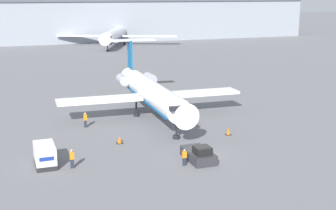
# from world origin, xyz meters

# --- Properties ---
(ground_plane) EXTENTS (600.00, 600.00, 0.00)m
(ground_plane) POSITION_xyz_m (0.00, 0.00, 0.00)
(ground_plane) COLOR slate
(terminal_building) EXTENTS (180.00, 16.80, 14.39)m
(terminal_building) POSITION_xyz_m (0.00, 120.00, 7.22)
(terminal_building) COLOR #8C939E
(terminal_building) RESTS_ON ground
(airplane_main) EXTENTS (24.52, 26.29, 9.12)m
(airplane_main) POSITION_xyz_m (0.47, 17.41, 3.36)
(airplane_main) COLOR white
(airplane_main) RESTS_ON ground
(pushback_tug) EXTENTS (2.17, 4.40, 1.67)m
(pushback_tug) POSITION_xyz_m (-0.33, 0.03, 0.61)
(pushback_tug) COLOR #2D2D33
(pushback_tug) RESTS_ON ground
(luggage_cart) EXTENTS (1.86, 3.66, 2.04)m
(luggage_cart) POSITION_xyz_m (-14.58, 3.75, 1.02)
(luggage_cart) COLOR #232326
(luggage_cart) RESTS_ON ground
(worker_near_tug) EXTENTS (0.40, 0.24, 1.62)m
(worker_near_tug) POSITION_xyz_m (-2.17, -0.81, 0.84)
(worker_near_tug) COLOR #232838
(worker_near_tug) RESTS_ON ground
(worker_by_wing) EXTENTS (0.40, 0.26, 1.86)m
(worker_by_wing) POSITION_xyz_m (-8.66, 15.32, 0.99)
(worker_by_wing) COLOR #232838
(worker_by_wing) RESTS_ON ground
(worker_on_apron) EXTENTS (0.40, 0.26, 1.83)m
(worker_on_apron) POSITION_xyz_m (-12.28, 2.12, 0.97)
(worker_on_apron) COLOR #232838
(worker_on_apron) RESTS_ON ground
(traffic_cone_left) EXTENTS (0.69, 0.69, 0.83)m
(traffic_cone_left) POSITION_xyz_m (-6.29, 7.87, 0.40)
(traffic_cone_left) COLOR black
(traffic_cone_left) RESTS_ON ground
(traffic_cone_right) EXTENTS (0.62, 0.62, 0.82)m
(traffic_cone_right) POSITION_xyz_m (6.29, 6.61, 0.39)
(traffic_cone_right) COLOR black
(traffic_cone_right) RESTS_ON ground
(airplane_parked_far_left) EXTENTS (36.11, 37.70, 10.42)m
(airplane_parked_far_left) POSITION_xyz_m (17.19, 104.20, 3.60)
(airplane_parked_far_left) COLOR silver
(airplane_parked_far_left) RESTS_ON ground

